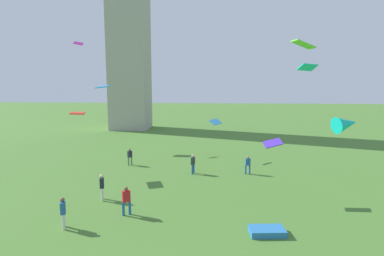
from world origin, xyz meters
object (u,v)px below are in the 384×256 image
at_px(kite_flying_3, 78,113).
at_px(kite_flying_4, 303,44).
at_px(kite_flying_0, 103,87).
at_px(person_4, 126,199).
at_px(person_5, 63,211).
at_px(person_3, 130,156).
at_px(kite_bundle_0, 267,231).
at_px(person_0, 248,164).
at_px(person_2, 102,185).
at_px(kite_flying_5, 307,67).
at_px(kite_flying_6, 78,43).
at_px(kite_flying_2, 273,143).
at_px(kite_flying_7, 216,122).
at_px(kite_flying_1, 346,124).
at_px(person_1, 193,163).

height_order(kite_flying_3, kite_flying_4, kite_flying_4).
bearing_deg(kite_flying_0, person_4, -67.45).
bearing_deg(person_5, person_3, 157.01).
bearing_deg(kite_bundle_0, person_0, 89.37).
height_order(person_2, kite_flying_0, kite_flying_0).
xyz_separation_m(kite_flying_5, kite_flying_6, (-25.78, 8.69, 3.50)).
relative_size(kite_flying_2, kite_flying_7, 0.92).
bearing_deg(kite_flying_0, kite_flying_6, 150.20).
relative_size(person_0, person_5, 0.92).
xyz_separation_m(person_2, kite_flying_3, (-4.14, 5.95, 4.39)).
xyz_separation_m(person_2, kite_bundle_0, (10.49, -4.25, -0.85)).
bearing_deg(person_2, kite_flying_1, -87.57).
bearing_deg(kite_flying_1, person_4, 99.56).
bearing_deg(kite_flying_1, kite_flying_0, 47.68).
distance_m(person_5, kite_flying_6, 27.74).
bearing_deg(kite_flying_3, kite_flying_0, 169.85).
bearing_deg(kite_flying_3, person_0, 75.31).
relative_size(person_3, kite_flying_4, 0.89).
xyz_separation_m(kite_flying_0, kite_flying_6, (-3.65, 2.05, 5.37)).
relative_size(person_0, kite_flying_3, 0.83).
bearing_deg(kite_flying_5, person_1, 178.87).
bearing_deg(person_5, kite_flying_7, 130.80).
distance_m(kite_flying_4, kite_flying_5, 5.36).
distance_m(person_2, kite_flying_5, 21.07).
distance_m(person_1, kite_flying_3, 10.89).
bearing_deg(kite_flying_0, kite_flying_7, -18.31).
relative_size(kite_flying_0, kite_bundle_0, 0.87).
relative_size(kite_flying_4, kite_bundle_0, 0.99).
xyz_separation_m(kite_flying_4, kite_bundle_0, (-4.03, -9.82, -10.80)).
distance_m(person_2, person_3, 9.33).
height_order(person_0, person_4, person_4).
distance_m(person_0, kite_flying_2, 6.59).
height_order(person_3, kite_flying_4, kite_flying_4).
distance_m(person_1, person_2, 8.92).
bearing_deg(kite_flying_5, kite_flying_1, -76.18).
distance_m(kite_flying_1, kite_flying_4, 7.73).
distance_m(kite_flying_6, kite_bundle_0, 33.27).
xyz_separation_m(person_2, kite_flying_0, (-5.85, 17.03, 6.56)).
distance_m(kite_flying_0, kite_flying_6, 6.81).
bearing_deg(kite_flying_2, kite_flying_0, -48.32).
bearing_deg(person_2, kite_flying_3, 17.23).
bearing_deg(person_5, person_4, 100.70).
distance_m(person_3, kite_flying_6, 17.86).
height_order(kite_flying_1, kite_flying_3, kite_flying_3).
height_order(kite_flying_1, kite_flying_4, kite_flying_4).
bearing_deg(kite_flying_6, kite_bundle_0, -66.08).
height_order(person_2, person_4, person_2).
height_order(kite_flying_2, kite_bundle_0, kite_flying_2).
height_order(person_3, kite_flying_0, kite_flying_0).
bearing_deg(person_3, person_0, -62.27).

